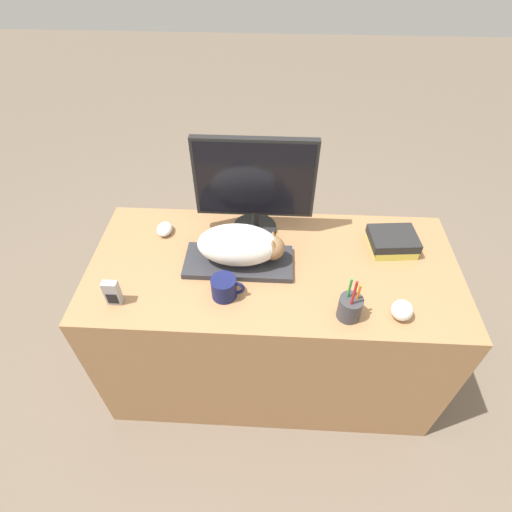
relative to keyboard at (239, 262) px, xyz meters
name	(u,v)px	position (x,y,z in m)	size (l,w,h in m)	color
ground_plane	(267,428)	(0.14, -0.33, -0.77)	(12.00, 12.00, 0.00)	#6B5B4C
desk	(271,322)	(0.14, 0.00, -0.39)	(1.46, 0.66, 0.76)	#9E7047
keyboard	(239,262)	(0.00, 0.00, 0.00)	(0.42, 0.18, 0.02)	#2D2D33
cat	(241,245)	(0.01, 0.00, 0.09)	(0.33, 0.16, 0.16)	white
monitor	(254,183)	(0.05, 0.21, 0.23)	(0.47, 0.19, 0.43)	black
computer_mouse	(165,229)	(-0.33, 0.17, 0.01)	(0.06, 0.09, 0.04)	silver
coffee_mug	(225,288)	(-0.04, -0.16, 0.03)	(0.12, 0.09, 0.09)	#141947
pen_cup	(350,307)	(0.40, -0.23, 0.04)	(0.08, 0.08, 0.20)	#38383D
baseball	(402,310)	(0.58, -0.23, 0.03)	(0.07, 0.07, 0.07)	silver
phone	(112,293)	(-0.43, -0.21, 0.04)	(0.05, 0.03, 0.11)	#99999E
book_stack	(392,241)	(0.62, 0.13, 0.02)	(0.20, 0.17, 0.07)	#CCC14C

